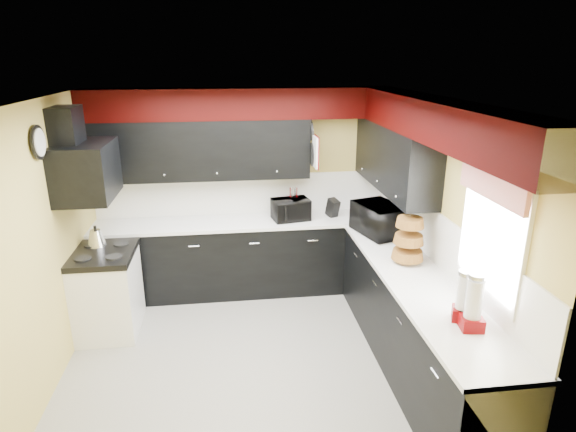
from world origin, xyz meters
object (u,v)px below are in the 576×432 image
object	(u,v)px
toaster_oven	(291,209)
microwave	(379,219)
utensil_crock	(293,211)
knife_block	(333,208)
kettle	(96,238)

from	to	relation	value
toaster_oven	microwave	size ratio (longest dim) A/B	0.71
microwave	utensil_crock	distance (m)	1.13
toaster_oven	utensil_crock	size ratio (longest dim) A/B	3.01
toaster_oven	knife_block	bearing A→B (deg)	-6.05
microwave	utensil_crock	size ratio (longest dim) A/B	4.22
toaster_oven	knife_block	size ratio (longest dim) A/B	1.95
knife_block	microwave	bearing A→B (deg)	-82.92
microwave	kettle	size ratio (longest dim) A/B	3.16
toaster_oven	microwave	world-z (taller)	microwave
knife_block	utensil_crock	bearing A→B (deg)	149.52
toaster_oven	knife_block	distance (m)	0.53
knife_block	kettle	distance (m)	2.75
toaster_oven	microwave	bearing A→B (deg)	-44.19
knife_block	kettle	size ratio (longest dim) A/B	1.16
microwave	knife_block	xyz separation A→B (m)	(-0.39, 0.66, -0.06)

